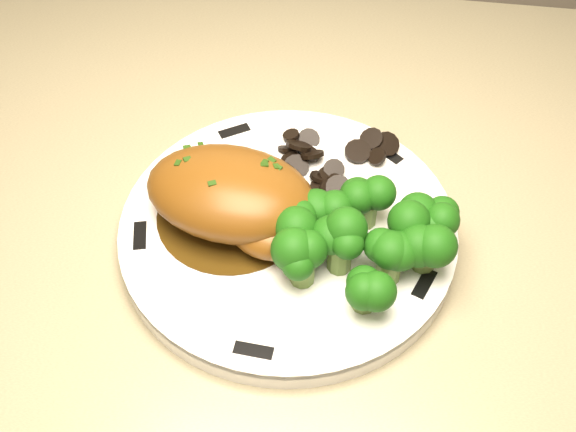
# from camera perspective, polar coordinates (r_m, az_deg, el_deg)

# --- Properties ---
(counter) EXTENTS (2.15, 0.71, 1.05)m
(counter) POSITION_cam_1_polar(r_m,az_deg,el_deg) (1.02, -2.83, -15.10)
(counter) COLOR brown
(counter) RESTS_ON ground
(plate) EXTENTS (0.31, 0.31, 0.02)m
(plate) POSITION_cam_1_polar(r_m,az_deg,el_deg) (0.58, 0.00, -1.20)
(plate) COLOR white
(plate) RESTS_ON counter
(rim_accent_0) EXTENTS (0.03, 0.03, 0.00)m
(rim_accent_0) POSITION_cam_1_polar(r_m,az_deg,el_deg) (0.63, 7.91, 4.90)
(rim_accent_0) COLOR black
(rim_accent_0) RESTS_ON plate
(rim_accent_1) EXTENTS (0.03, 0.02, 0.00)m
(rim_accent_1) POSITION_cam_1_polar(r_m,az_deg,el_deg) (0.65, -4.26, 6.70)
(rim_accent_1) COLOR black
(rim_accent_1) RESTS_ON plate
(rim_accent_2) EXTENTS (0.02, 0.03, 0.00)m
(rim_accent_2) POSITION_cam_1_polar(r_m,az_deg,el_deg) (0.58, -11.62, -1.54)
(rim_accent_2) COLOR black
(rim_accent_2) RESTS_ON plate
(rim_accent_3) EXTENTS (0.03, 0.01, 0.00)m
(rim_accent_3) POSITION_cam_1_polar(r_m,az_deg,el_deg) (0.51, -2.75, -10.58)
(rim_accent_3) COLOR black
(rim_accent_3) RESTS_ON plate
(rim_accent_4) EXTENTS (0.02, 0.03, 0.00)m
(rim_accent_4) POSITION_cam_1_polar(r_m,az_deg,el_deg) (0.55, 10.71, -5.28)
(rim_accent_4) COLOR black
(rim_accent_4) RESTS_ON plate
(gravy_pool) EXTENTS (0.12, 0.12, 0.00)m
(gravy_pool) POSITION_cam_1_polar(r_m,az_deg,el_deg) (0.58, -4.43, 0.11)
(gravy_pool) COLOR #3B270A
(gravy_pool) RESTS_ON plate
(chicken_breast) EXTENTS (0.15, 0.11, 0.05)m
(chicken_breast) POSITION_cam_1_polar(r_m,az_deg,el_deg) (0.56, -4.23, 1.47)
(chicken_breast) COLOR brown
(chicken_breast) RESTS_ON plate
(mushroom_pile) EXTENTS (0.09, 0.06, 0.02)m
(mushroom_pile) POSITION_cam_1_polar(r_m,az_deg,el_deg) (0.61, 3.74, 3.85)
(mushroom_pile) COLOR black
(mushroom_pile) RESTS_ON plate
(broccoli_florets) EXTENTS (0.14, 0.11, 0.04)m
(broccoli_florets) POSITION_cam_1_polar(r_m,az_deg,el_deg) (0.54, 6.18, -1.63)
(broccoli_florets) COLOR #5B7632
(broccoli_florets) RESTS_ON plate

